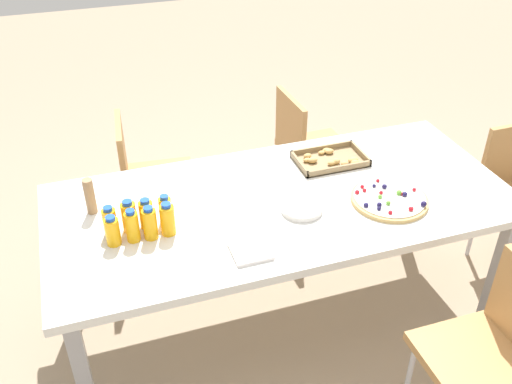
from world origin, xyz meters
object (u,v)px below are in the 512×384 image
party_table (282,211)px  chair_far_left (147,174)px  juice_bottle_3 (168,219)px  fruit_pizza (389,199)px  juice_bottle_6 (146,214)px  napkin_stack (251,251)px  chair_near_right (494,347)px  snack_tray (331,160)px  juice_bottle_1 (132,226)px  juice_bottle_2 (150,223)px  juice_bottle_0 (112,231)px  juice_bottle_7 (166,210)px  juice_bottle_5 (129,217)px  chair_far_right (307,145)px  juice_bottle_4 (110,221)px  cardboard_tube (90,196)px  plate_stack (302,208)px

party_table → chair_far_left: (-0.50, 0.81, -0.19)m
juice_bottle_3 → fruit_pizza: 0.98m
chair_far_left → juice_bottle_6: 0.88m
juice_bottle_3 → napkin_stack: (0.28, -0.23, -0.06)m
chair_near_right → napkin_stack: 1.00m
snack_tray → juice_bottle_3: bearing=-160.3°
fruit_pizza → chair_near_right: bearing=-81.3°
juice_bottle_1 → juice_bottle_2: (0.07, -0.01, 0.00)m
chair_near_right → juice_bottle_3: size_ratio=5.58×
party_table → juice_bottle_2: 0.63m
snack_tray → fruit_pizza: bearing=-75.3°
chair_far_left → chair_near_right: size_ratio=1.00×
chair_far_left → juice_bottle_1: 0.96m
chair_far_left → juice_bottle_3: juice_bottle_3 is taller
juice_bottle_0 → juice_bottle_7: size_ratio=1.01×
party_table → juice_bottle_6: bearing=-179.1°
juice_bottle_0 → juice_bottle_2: bearing=-3.0°
juice_bottle_2 → snack_tray: size_ratio=0.44×
juice_bottle_7 → snack_tray: juice_bottle_7 is taller
juice_bottle_5 → fruit_pizza: bearing=-8.0°
party_table → chair_far_right: size_ratio=2.51×
juice_bottle_1 → juice_bottle_5: size_ratio=1.01×
juice_bottle_4 → snack_tray: size_ratio=0.39×
snack_tray → cardboard_tube: (-1.16, -0.06, 0.07)m
juice_bottle_1 → napkin_stack: bearing=-28.2°
juice_bottle_4 → juice_bottle_7: bearing=1.5°
chair_near_right → juice_bottle_3: 1.37m
party_table → juice_bottle_4: bearing=-179.3°
chair_far_left → juice_bottle_0: juice_bottle_0 is taller
juice_bottle_4 → chair_near_right: bearing=-32.8°
chair_far_left → juice_bottle_1: size_ratio=5.64×
chair_far_left → juice_bottle_6: juice_bottle_6 is taller
chair_far_left → fruit_pizza: size_ratio=2.41×
party_table → fruit_pizza: size_ratio=6.06×
chair_far_right → juice_bottle_3: 1.41m
chair_near_right → napkin_stack: size_ratio=5.53×
juice_bottle_2 → plate_stack: juice_bottle_2 is taller
juice_bottle_5 → snack_tray: (1.02, 0.24, -0.06)m
juice_bottle_0 → juice_bottle_1: 0.08m
chair_near_right → juice_bottle_7: 1.40m
chair_far_right → juice_bottle_2: bearing=-51.8°
juice_bottle_1 → juice_bottle_4: juice_bottle_1 is taller
plate_stack → chair_near_right: bearing=-55.8°
juice_bottle_2 → juice_bottle_6: 0.08m
snack_tray → chair_far_left: bearing=145.5°
fruit_pizza → cardboard_tube: size_ratio=2.08×
chair_far_left → snack_tray: 1.06m
juice_bottle_0 → juice_bottle_4: bearing=91.6°
party_table → juice_bottle_2: size_ratio=13.90×
chair_far_right → juice_bottle_7: size_ratio=6.29×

